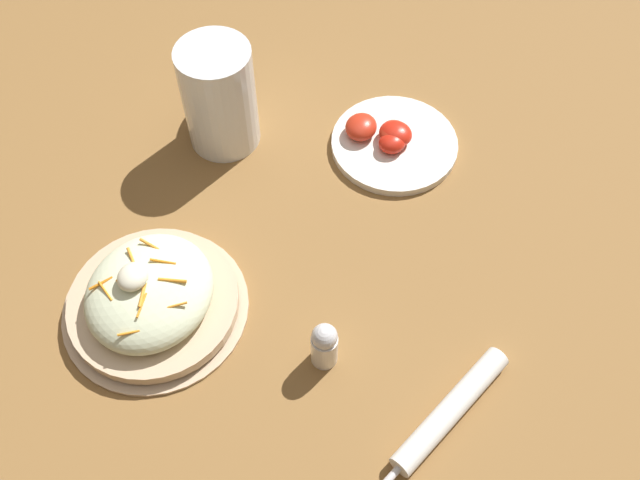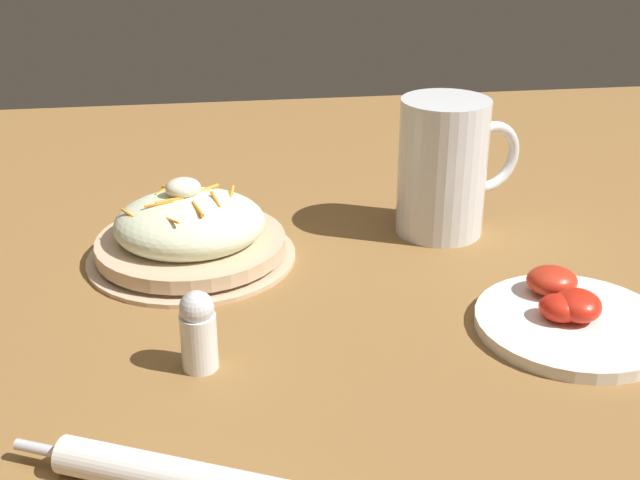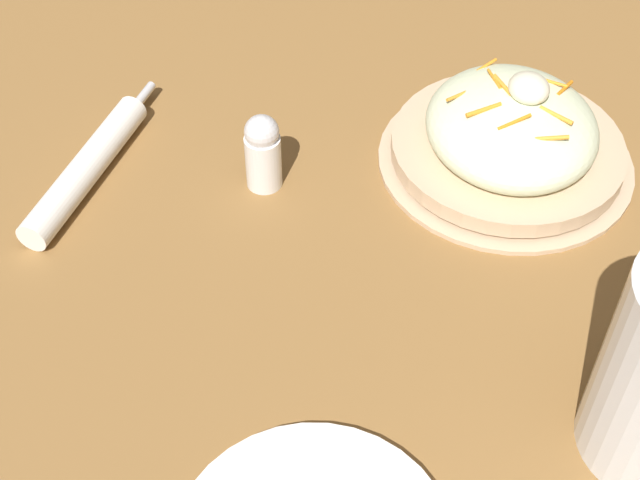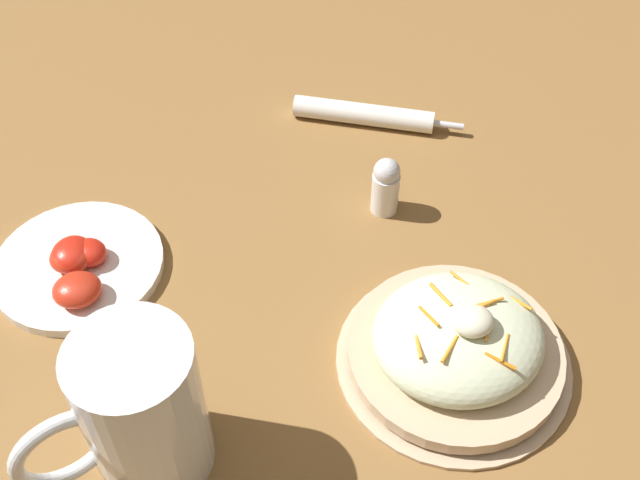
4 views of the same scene
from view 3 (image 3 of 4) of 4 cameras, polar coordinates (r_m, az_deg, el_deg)
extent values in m
plane|color=olive|center=(0.68, 6.08, -3.90)|extent=(1.43, 1.43, 0.00)
cylinder|color=#D1B28E|center=(0.79, 11.60, 5.05)|extent=(0.22, 0.22, 0.01)
cylinder|color=#D1B28E|center=(0.78, 11.73, 5.70)|extent=(0.20, 0.20, 0.01)
ellipsoid|color=beige|center=(0.77, 11.99, 7.01)|extent=(0.16, 0.14, 0.06)
cylinder|color=orange|center=(0.77, 10.94, 9.95)|extent=(0.03, 0.01, 0.00)
cylinder|color=orange|center=(0.74, 10.29, 8.09)|extent=(0.01, 0.03, 0.01)
cylinder|color=orange|center=(0.78, 14.32, 9.67)|extent=(0.02, 0.03, 0.00)
cylinder|color=orange|center=(0.73, 12.16, 7.29)|extent=(0.01, 0.03, 0.01)
cylinder|color=orange|center=(0.78, 15.17, 9.21)|extent=(0.02, 0.02, 0.01)
cylinder|color=orange|center=(0.73, 14.27, 6.24)|extent=(0.01, 0.03, 0.01)
cylinder|color=orange|center=(0.76, 11.46, 9.56)|extent=(0.03, 0.01, 0.00)
cylinder|color=orange|center=(0.76, 8.75, 9.03)|extent=(0.02, 0.02, 0.01)
cylinder|color=orange|center=(0.75, 14.68, 7.62)|extent=(0.02, 0.02, 0.00)
cylinder|color=orange|center=(0.77, 13.28, 9.39)|extent=(0.01, 0.02, 0.00)
cylinder|color=orange|center=(0.80, 10.46, 10.79)|extent=(0.02, 0.02, 0.00)
ellipsoid|color=#EFEACC|center=(0.75, 13.05, 9.33)|extent=(0.04, 0.03, 0.02)
cylinder|color=white|center=(0.78, -14.56, 4.36)|extent=(0.17, 0.09, 0.03)
cylinder|color=silver|center=(0.84, -11.12, 8.88)|extent=(0.04, 0.02, 0.01)
cylinder|color=white|center=(0.75, -3.59, 4.99)|extent=(0.03, 0.03, 0.05)
sphere|color=silver|center=(0.72, -3.70, 6.82)|extent=(0.03, 0.03, 0.03)
camera|label=1|loc=(0.89, -22.13, 58.36)|focal=38.92mm
camera|label=2|loc=(0.80, -54.73, 18.76)|focal=45.81mm
camera|label=4|loc=(0.68, 69.33, 31.71)|focal=44.11mm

